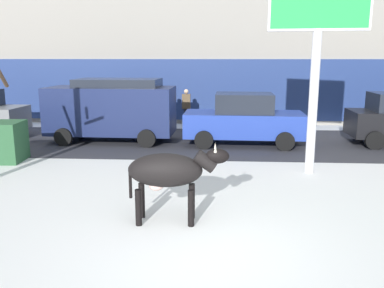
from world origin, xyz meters
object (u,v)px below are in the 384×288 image
at_px(car_navy_van, 112,108).
at_px(car_blue_sedan, 244,120).
at_px(billboard, 319,7).
at_px(cow_black, 169,172).
at_px(pedestrian_by_cars, 170,109).
at_px(pedestrian_near_billboard, 186,109).

xyz_separation_m(car_navy_van, car_blue_sedan, (4.83, -0.28, -0.33)).
height_order(billboard, car_blue_sedan, billboard).
distance_m(billboard, car_navy_van, 8.09).
xyz_separation_m(cow_black, pedestrian_by_cars, (-1.21, 10.40, -0.11)).
xyz_separation_m(cow_black, pedestrian_near_billboard, (-0.49, 10.40, -0.11)).
height_order(billboard, pedestrian_near_billboard, billboard).
bearing_deg(pedestrian_by_cars, pedestrian_near_billboard, 0.00).
bearing_deg(billboard, cow_black, -133.28).
relative_size(car_blue_sedan, pedestrian_by_cars, 2.45).
distance_m(cow_black, car_navy_van, 8.06).
distance_m(car_navy_van, pedestrian_by_cars, 3.45).
height_order(car_navy_van, car_blue_sedan, car_navy_van).
relative_size(billboard, pedestrian_near_billboard, 3.21).
relative_size(cow_black, car_blue_sedan, 0.45).
height_order(cow_black, billboard, billboard).
bearing_deg(cow_black, billboard, 46.72).
xyz_separation_m(billboard, pedestrian_by_cars, (-4.62, 6.78, -3.43)).
relative_size(car_navy_van, car_blue_sedan, 1.10).
bearing_deg(pedestrian_by_cars, cow_black, -83.36).
distance_m(cow_black, pedestrian_near_billboard, 10.41).
bearing_deg(cow_black, pedestrian_by_cars, 96.64).
relative_size(billboard, pedestrian_by_cars, 3.21).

